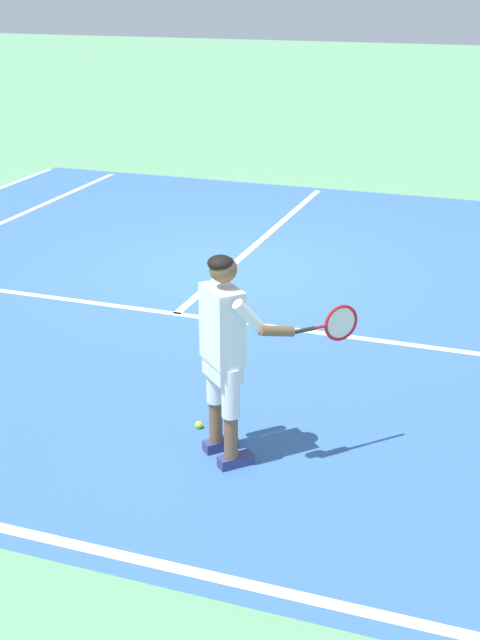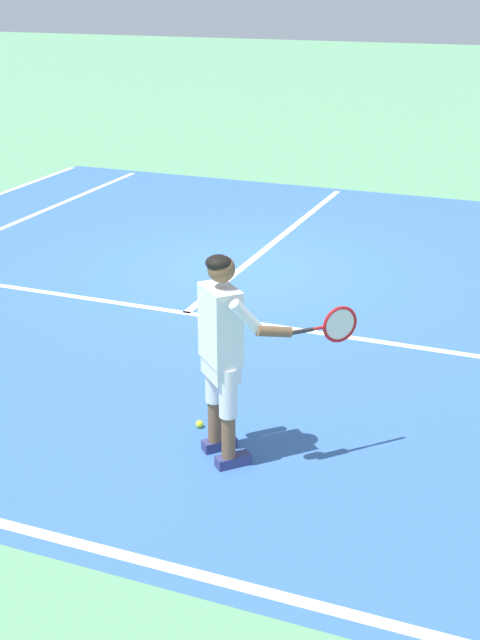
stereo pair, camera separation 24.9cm
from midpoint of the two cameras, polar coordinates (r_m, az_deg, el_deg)
The scene contains 6 objects.
ground_plane at distance 11.47m, azimuth -1.38°, elevation 3.40°, with size 80.00×80.00×0.00m, color #609E70.
court_inner_surface at distance 10.90m, azimuth -2.58°, elevation 2.39°, with size 10.98×11.00×0.00m, color #3866A8.
line_service at distance 9.96m, azimuth -4.93°, elevation 0.41°, with size 8.23×0.10×0.01m, color white.
line_centre_service at distance 12.78m, azimuth 0.94°, elevation 5.37°, with size 0.10×6.40×0.01m, color white.
tennis_player at distance 6.62m, azimuth -1.98°, elevation -1.69°, with size 1.15×0.75×1.71m.
tennis_ball_near_feet at distance 7.49m, azimuth -3.68°, elevation -6.90°, with size 0.07×0.07×0.07m, color #CCE02D.
Camera 1 is at (3.76, -10.21, 3.64)m, focal length 48.67 mm.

